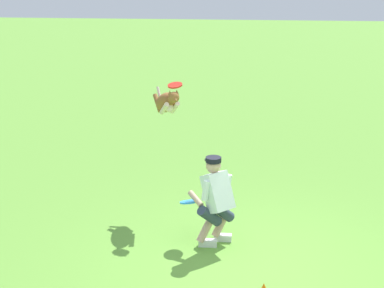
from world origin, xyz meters
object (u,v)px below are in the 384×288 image
Objects in this scene: dog at (167,103)px; frisbee_flying at (175,85)px; frisbee_held at (189,202)px; person at (216,199)px.

frisbee_flying is (-0.15, 0.20, 0.32)m from dog.
frisbee_held is (-0.32, 1.08, -1.45)m from frisbee_flying.
frisbee_flying is at bearing 13.73° from dog.
dog is at bearing -69.73° from frisbee_held.
dog is 0.41m from frisbee_flying.
frisbee_held is (0.38, -0.06, -0.09)m from person.
dog is 1.77m from frisbee_held.
frisbee_flying is (0.70, -1.13, 1.37)m from person.
person reaches higher than frisbee_held.
dog reaches higher than person.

